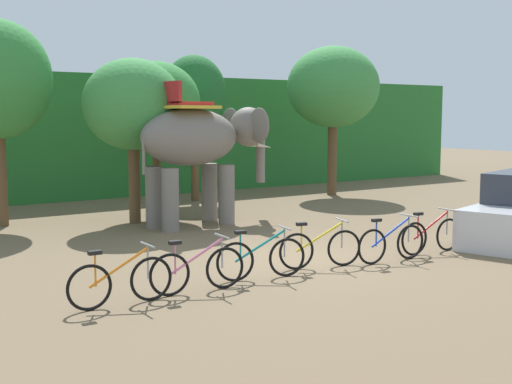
# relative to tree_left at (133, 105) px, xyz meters

# --- Properties ---
(ground_plane) EXTENTS (80.00, 80.00, 0.00)m
(ground_plane) POSITION_rel_tree_left_xyz_m (0.81, -6.13, -3.19)
(ground_plane) COLOR brown
(foliage_hedge) EXTENTS (36.00, 6.00, 4.36)m
(foliage_hedge) POSITION_rel_tree_left_xyz_m (0.81, 8.46, -1.01)
(foliage_hedge) COLOR #28702D
(foliage_hedge) RESTS_ON ground
(tree_left) EXTENTS (2.68, 2.68, 4.44)m
(tree_left) POSITION_rel_tree_left_xyz_m (0.00, 0.00, 0.00)
(tree_left) COLOR brown
(tree_left) RESTS_ON ground
(tree_center_left) EXTENTS (2.56, 2.56, 4.47)m
(tree_center_left) POSITION_rel_tree_left_xyz_m (1.09, 0.85, 0.10)
(tree_center_left) COLOR brown
(tree_center_left) RESTS_ON ground
(tree_far_right) EXTENTS (2.18, 2.18, 4.94)m
(tree_far_right) POSITION_rel_tree_left_xyz_m (3.66, 3.23, 0.42)
(tree_far_right) COLOR brown
(tree_far_right) RESTS_ON ground
(tree_right) EXTENTS (3.36, 3.36, 5.42)m
(tree_right) POSITION_rel_tree_left_xyz_m (8.72, 1.95, 0.74)
(tree_right) COLOR brown
(tree_right) RESTS_ON ground
(elephant) EXTENTS (4.22, 2.11, 3.78)m
(elephant) POSITION_rel_tree_left_xyz_m (1.37, -1.24, -0.99)
(elephant) COLOR slate
(elephant) RESTS_ON ground
(bike_orange) EXTENTS (1.71, 0.52, 0.92)m
(bike_orange) POSITION_rel_tree_left_xyz_m (-3.50, -7.32, -2.80)
(bike_orange) COLOR black
(bike_orange) RESTS_ON ground
(bike_pink) EXTENTS (1.71, 0.52, 0.92)m
(bike_pink) POSITION_rel_tree_left_xyz_m (-2.14, -7.29, -2.80)
(bike_pink) COLOR black
(bike_pink) RESTS_ON ground
(bike_teal) EXTENTS (1.68, 0.56, 0.92)m
(bike_teal) POSITION_rel_tree_left_xyz_m (-0.75, -7.14, -2.80)
(bike_teal) COLOR black
(bike_teal) RESTS_ON ground
(bike_yellow) EXTENTS (1.66, 0.62, 0.92)m
(bike_yellow) POSITION_rel_tree_left_xyz_m (0.69, -7.05, -2.80)
(bike_yellow) COLOR black
(bike_yellow) RESTS_ON ground
(bike_blue) EXTENTS (1.71, 0.52, 0.92)m
(bike_blue) POSITION_rel_tree_left_xyz_m (2.21, -7.44, -2.80)
(bike_blue) COLOR black
(bike_blue) RESTS_ON ground
(bike_red) EXTENTS (1.71, 0.52, 0.92)m
(bike_red) POSITION_rel_tree_left_xyz_m (3.53, -7.31, -2.80)
(bike_red) COLOR black
(bike_red) RESTS_ON ground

